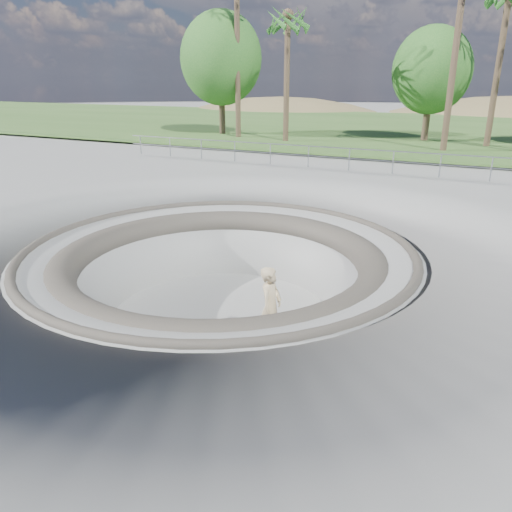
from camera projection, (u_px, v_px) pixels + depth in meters
name	position (u px, v px, depth m)	size (l,w,h in m)	color
ground	(220.00, 249.00, 13.07)	(180.00, 180.00, 0.00)	gray
skate_bowl	(221.00, 312.00, 13.69)	(14.00, 14.00, 4.10)	gray
grass_strip	(422.00, 128.00, 41.76)	(180.00, 36.00, 0.12)	#395D25
distant_hills	(476.00, 173.00, 62.25)	(103.20, 45.00, 28.60)	olive
safety_railing	(349.00, 159.00, 22.99)	(25.00, 0.06, 1.03)	gray
skateboard	(270.00, 347.00, 11.93)	(0.85, 0.47, 0.08)	brown
skater	(271.00, 308.00, 11.58)	(0.73, 0.48, 2.01)	tan
palm_b	(288.00, 23.00, 30.69)	(2.60, 2.60, 8.50)	brown
bushy_tree_left	(221.00, 59.00, 35.65)	(5.97, 5.43, 8.61)	brown
bushy_tree_mid	(432.00, 71.00, 31.97)	(5.02, 4.56, 7.24)	brown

